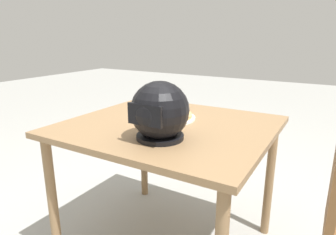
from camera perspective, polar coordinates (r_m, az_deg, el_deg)
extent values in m
cube|color=olive|center=(1.56, 0.15, -1.72)|extent=(1.05, 0.95, 0.03)
cylinder|color=olive|center=(1.92, 19.05, -11.36)|extent=(0.05, 0.05, 0.73)
cylinder|color=olive|center=(2.25, -4.70, -6.38)|extent=(0.05, 0.05, 0.73)
cylinder|color=olive|center=(1.71, -21.45, -15.02)|extent=(0.05, 0.05, 0.73)
cylinder|color=white|center=(1.64, -0.14, -0.02)|extent=(0.31, 0.31, 0.01)
cylinder|color=tan|center=(1.64, -0.14, 0.49)|extent=(0.28, 0.28, 0.02)
cylinder|color=red|center=(1.64, -0.14, 0.84)|extent=(0.24, 0.24, 0.00)
sphere|color=#234C1E|center=(1.62, 1.19, 1.17)|extent=(0.04, 0.04, 0.04)
sphere|color=#234C1E|center=(1.69, 1.97, 1.73)|extent=(0.03, 0.03, 0.03)
sphere|color=#234C1E|center=(1.66, 1.82, 1.38)|extent=(0.03, 0.03, 0.03)
cylinder|color=#E0D172|center=(1.64, -0.76, 1.26)|extent=(0.03, 0.03, 0.02)
cylinder|color=#E0D172|center=(1.65, 0.36, 1.36)|extent=(0.03, 0.03, 0.02)
cylinder|color=#E0D172|center=(1.63, -1.47, 1.10)|extent=(0.02, 0.02, 0.01)
sphere|color=black|center=(1.29, -1.59, 1.36)|extent=(0.26, 0.26, 0.26)
cylinder|color=black|center=(1.33, -1.55, -3.70)|extent=(0.21, 0.21, 0.02)
cube|color=black|center=(1.20, -4.51, 0.48)|extent=(0.16, 0.02, 0.09)
cube|color=brown|center=(1.31, 29.74, -10.57)|extent=(0.03, 0.38, 0.45)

